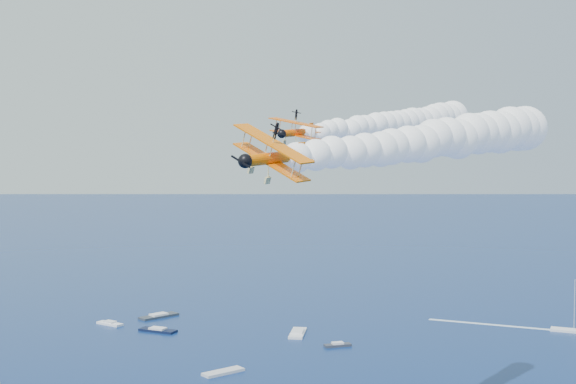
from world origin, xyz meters
name	(u,v)px	position (x,y,z in m)	size (l,w,h in m)	color
biplane_lead	(297,133)	(5.07, 41.34, 58.05)	(8.08, 9.07, 5.46)	#FF6005
biplane_trail	(274,158)	(-10.55, 2.10, 54.58)	(8.21, 9.21, 5.55)	orange
smoke_trail_lead	(391,124)	(27.29, 55.60, 60.03)	(45.62, 31.49, 10.19)	white
smoke_trail_trail	(433,140)	(12.80, 14.42, 56.56)	(47.62, 28.05, 10.19)	white
spectator_boats	(164,381)	(-4.09, 113.71, 0.35)	(254.45, 176.98, 0.70)	white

